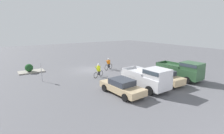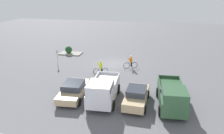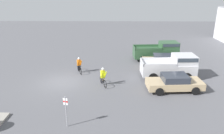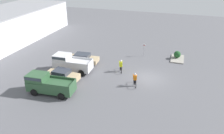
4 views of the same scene
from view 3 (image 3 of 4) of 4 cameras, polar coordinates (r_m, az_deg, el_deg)
The scene contains 8 objects.
ground_plane at distance 20.63m, azimuth -12.81°, elevation -3.80°, with size 80.00×80.00×0.00m, color #56565B.
pickup_truck_0 at distance 26.62m, azimuth 12.08°, elevation 4.19°, with size 2.42×5.32×2.19m.
sedan_0 at distance 24.06m, azimuth 13.04°, elevation 1.49°, with size 2.04×4.30×1.47m.
pickup_truck_1 at distance 21.43m, azimuth 15.35°, elevation 0.25°, with size 2.44×5.09×2.26m.
sedan_1 at distance 18.95m, azimuth 15.99°, elevation -3.91°, with size 2.26×4.70×1.40m.
cyclist_0 at distance 19.12m, azimuth -2.36°, elevation -2.51°, with size 1.63×0.72×1.69m.
cyclist_1 at distance 22.29m, azimuth -8.58°, elevation 0.48°, with size 1.66×0.72×1.65m.
fire_lane_sign at distance 13.68m, azimuth -11.95°, elevation -10.60°, with size 0.10×0.30×2.06m.
Camera 3 is at (18.35, 4.87, 8.06)m, focal length 35.00 mm.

